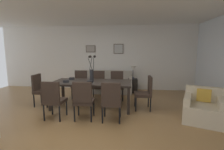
{
  "coord_description": "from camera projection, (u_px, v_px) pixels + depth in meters",
  "views": [
    {
      "loc": [
        1.04,
        -3.52,
        1.61
      ],
      "look_at": [
        0.55,
        0.82,
        0.95
      ],
      "focal_mm": 26.2,
      "sensor_mm": 36.0,
      "label": 1
    }
  ],
  "objects": [
    {
      "name": "sofa",
      "position": [
        105.0,
        85.0,
        6.42
      ],
      "size": [
        2.07,
        0.84,
        0.8
      ],
      "color": "#A89E8E",
      "rests_on": "ground"
    },
    {
      "name": "placemat_near_left",
      "position": [
        66.0,
        83.0,
        4.44
      ],
      "size": [
        0.32,
        0.32,
        0.01
      ],
      "primitive_type": "cylinder",
      "color": "#4C4742",
      "rests_on": "dining_table"
    },
    {
      "name": "dining_chair_far_left",
      "position": [
        83.0,
        99.0,
        3.74
      ],
      "size": [
        0.47,
        0.47,
        0.92
      ],
      "color": "#33261E",
      "rests_on": "ground"
    },
    {
      "name": "table_lamp",
      "position": [
        133.0,
        69.0,
        6.21
      ],
      "size": [
        0.22,
        0.22,
        0.51
      ],
      "color": "#4C4C51",
      "rests_on": "side_table"
    },
    {
      "name": "placemat_near_right",
      "position": [
        72.0,
        80.0,
        4.87
      ],
      "size": [
        0.32,
        0.32,
        0.01
      ],
      "primitive_type": "cylinder",
      "color": "#4C4742",
      "rests_on": "dining_table"
    },
    {
      "name": "dining_chair_mid_right",
      "position": [
        117.0,
        84.0,
        5.41
      ],
      "size": [
        0.47,
        0.47,
        0.92
      ],
      "color": "#33261E",
      "rests_on": "ground"
    },
    {
      "name": "dining_chair_head_west",
      "position": [
        41.0,
        88.0,
        4.76
      ],
      "size": [
        0.45,
        0.45,
        0.92
      ],
      "color": "#33261E",
      "rests_on": "ground"
    },
    {
      "name": "dining_chair_head_east",
      "position": [
        146.0,
        91.0,
        4.44
      ],
      "size": [
        0.46,
        0.46,
        0.92
      ],
      "color": "#33261E",
      "rests_on": "ground"
    },
    {
      "name": "ceiling_panel",
      "position": [
        87.0,
        6.0,
        3.81
      ],
      "size": [
        9.0,
        7.2,
        0.08
      ],
      "primitive_type": "cube",
      "color": "white"
    },
    {
      "name": "dining_chair_near_right",
      "position": [
        80.0,
        83.0,
        5.59
      ],
      "size": [
        0.46,
        0.46,
        0.92
      ],
      "color": "#33261E",
      "rests_on": "ground"
    },
    {
      "name": "dining_chair_far_right",
      "position": [
        98.0,
        83.0,
        5.49
      ],
      "size": [
        0.45,
        0.45,
        0.92
      ],
      "color": "#33261E",
      "rests_on": "ground"
    },
    {
      "name": "dining_chair_mid_left",
      "position": [
        111.0,
        100.0,
        3.66
      ],
      "size": [
        0.45,
        0.45,
        0.92
      ],
      "color": "#33261E",
      "rests_on": "ground"
    },
    {
      "name": "side_table",
      "position": [
        133.0,
        86.0,
        6.3
      ],
      "size": [
        0.36,
        0.36,
        0.52
      ],
      "primitive_type": "cube",
      "color": "black",
      "rests_on": "ground"
    },
    {
      "name": "framed_picture_center",
      "position": [
        118.0,
        49.0,
        6.63
      ],
      "size": [
        0.4,
        0.03,
        0.39
      ],
      "color": "#473828"
    },
    {
      "name": "back_wall_panel",
      "position": [
        106.0,
        58.0,
        6.81
      ],
      "size": [
        9.0,
        0.1,
        2.6
      ],
      "primitive_type": "cube",
      "color": "silver",
      "rests_on": "ground"
    },
    {
      "name": "placemat_far_left",
      "position": [
        90.0,
        83.0,
        4.36
      ],
      "size": [
        0.32,
        0.32,
        0.01
      ],
      "primitive_type": "cylinder",
      "color": "#4C4742",
      "rests_on": "dining_table"
    },
    {
      "name": "armchair",
      "position": [
        203.0,
        109.0,
        3.73
      ],
      "size": [
        1.04,
        1.04,
        0.75
      ],
      "color": "beige",
      "rests_on": "ground"
    },
    {
      "name": "dining_table",
      "position": [
        92.0,
        84.0,
        4.59
      ],
      "size": [
        2.2,
        0.98,
        0.74
      ],
      "color": "black",
      "rests_on": "ground"
    },
    {
      "name": "centerpiece_vase",
      "position": [
        92.0,
        72.0,
        4.54
      ],
      "size": [
        0.21,
        0.23,
        0.73
      ],
      "color": "#232326",
      "rests_on": "dining_table"
    },
    {
      "name": "bowl_far_left",
      "position": [
        90.0,
        82.0,
        4.36
      ],
      "size": [
        0.17,
        0.17,
        0.07
      ],
      "color": "black",
      "rests_on": "dining_table"
    },
    {
      "name": "bowl_near_right",
      "position": [
        72.0,
        78.0,
        4.86
      ],
      "size": [
        0.17,
        0.17,
        0.07
      ],
      "color": "black",
      "rests_on": "dining_table"
    },
    {
      "name": "bowl_near_left",
      "position": [
        66.0,
        81.0,
        4.43
      ],
      "size": [
        0.17,
        0.17,
        0.07
      ],
      "color": "black",
      "rests_on": "dining_table"
    },
    {
      "name": "ground_plane",
      "position": [
        85.0,
        120.0,
        3.82
      ],
      "size": [
        9.0,
        9.0,
        0.0
      ],
      "primitive_type": "plane",
      "color": "olive"
    },
    {
      "name": "dining_chair_near_left",
      "position": [
        53.0,
        98.0,
        3.78
      ],
      "size": [
        0.45,
        0.45,
        0.92
      ],
      "color": "#33261E",
      "rests_on": "ground"
    },
    {
      "name": "framed_picture_left",
      "position": [
        91.0,
        49.0,
        6.76
      ],
      "size": [
        0.4,
        0.03,
        0.28
      ],
      "color": "#473828"
    }
  ]
}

